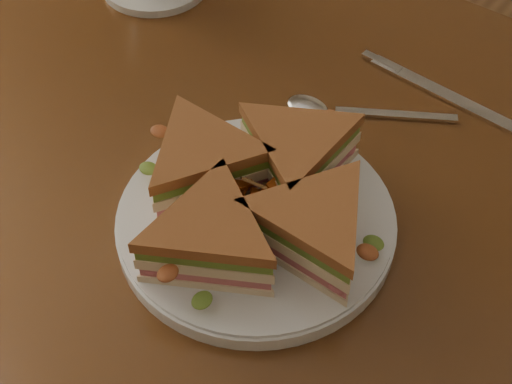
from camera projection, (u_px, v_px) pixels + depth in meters
table at (250, 231)px, 0.79m from camera, size 1.20×0.80×0.75m
plate at (256, 222)px, 0.66m from camera, size 0.26×0.26×0.02m
sandwich_wedges at (256, 196)px, 0.63m from camera, size 0.26×0.26×0.06m
crisps_mound at (256, 199)px, 0.64m from camera, size 0.09×0.09×0.05m
spoon at (329, 109)px, 0.77m from camera, size 0.16×0.11×0.01m
knife at (438, 92)px, 0.79m from camera, size 0.22×0.03×0.00m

